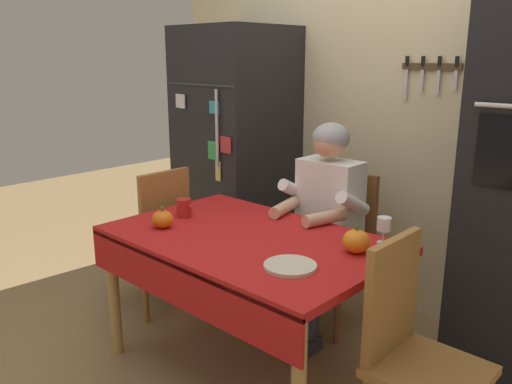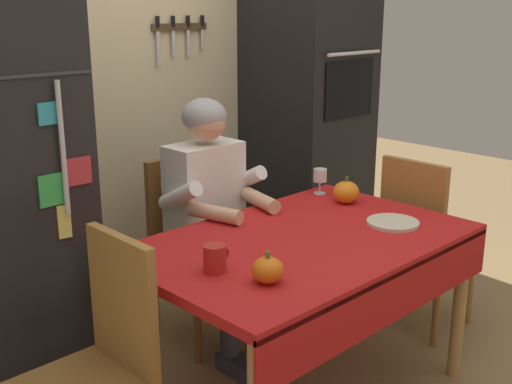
% 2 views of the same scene
% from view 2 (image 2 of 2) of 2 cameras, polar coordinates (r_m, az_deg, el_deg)
% --- Properties ---
extents(back_wall_assembly, '(3.70, 0.13, 2.60)m').
position_cam_2_polar(back_wall_assembly, '(3.47, -10.91, 10.14)').
color(back_wall_assembly, beige).
rests_on(back_wall_assembly, ground).
extents(wall_oven, '(0.60, 0.64, 2.10)m').
position_cam_2_polar(wall_oven, '(3.90, 4.65, 7.33)').
color(wall_oven, black).
rests_on(wall_oven, ground).
extents(dining_table, '(1.40, 0.90, 0.74)m').
position_cam_2_polar(dining_table, '(2.65, 4.46, -5.89)').
color(dining_table, tan).
rests_on(dining_table, ground).
extents(chair_behind_person, '(0.40, 0.40, 0.93)m').
position_cam_2_polar(chair_behind_person, '(3.26, -5.83, -4.35)').
color(chair_behind_person, brown).
rests_on(chair_behind_person, ground).
extents(seated_person, '(0.47, 0.55, 1.25)m').
position_cam_2_polar(seated_person, '(3.05, -3.74, -1.28)').
color(seated_person, '#38384C').
rests_on(seated_person, ground).
extents(chair_right_side, '(0.40, 0.40, 0.93)m').
position_cam_2_polar(chair_right_side, '(3.39, 14.45, -3.94)').
color(chair_right_side, '#9E6B33').
rests_on(chair_right_side, ground).
extents(chair_left_side, '(0.40, 0.40, 0.93)m').
position_cam_2_polar(chair_left_side, '(2.28, -13.68, -14.31)').
color(chair_left_side, '#9E6B33').
rests_on(chair_left_side, ground).
extents(coffee_mug, '(0.11, 0.08, 0.10)m').
position_cam_2_polar(coffee_mug, '(2.29, -3.67, -5.90)').
color(coffee_mug, '#B2231E').
rests_on(coffee_mug, dining_table).
extents(wine_glass, '(0.07, 0.07, 0.13)m').
position_cam_2_polar(wine_glass, '(3.22, 5.71, 1.38)').
color(wine_glass, white).
rests_on(wine_glass, dining_table).
extents(pumpkin_large, '(0.13, 0.13, 0.13)m').
position_cam_2_polar(pumpkin_large, '(3.10, 8.02, -0.01)').
color(pumpkin_large, orange).
rests_on(pumpkin_large, dining_table).
extents(pumpkin_medium, '(0.11, 0.11, 0.11)m').
position_cam_2_polar(pumpkin_medium, '(2.20, 1.05, -6.94)').
color(pumpkin_medium, orange).
rests_on(pumpkin_medium, dining_table).
extents(serving_tray, '(0.23, 0.23, 0.02)m').
position_cam_2_polar(serving_tray, '(2.84, 12.08, -2.69)').
color(serving_tray, beige).
rests_on(serving_tray, dining_table).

